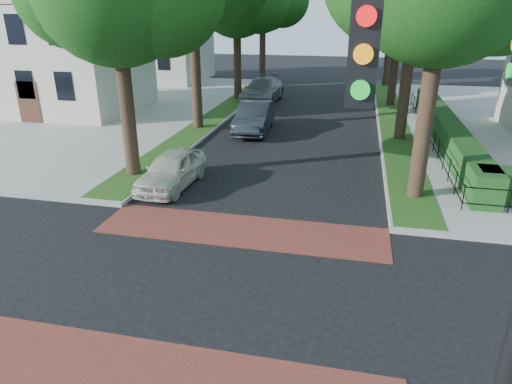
% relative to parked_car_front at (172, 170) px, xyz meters
% --- Properties ---
extents(ground, '(120.00, 120.00, 0.00)m').
position_rel_parked_car_front_xyz_m(ground, '(3.54, -6.31, -0.68)').
color(ground, black).
rests_on(ground, ground).
extents(sidewalk_nw, '(30.00, 30.00, 0.15)m').
position_rel_parked_car_front_xyz_m(sidewalk_nw, '(-15.96, 12.69, -0.61)').
color(sidewalk_nw, gray).
rests_on(sidewalk_nw, ground).
extents(crosswalk_far, '(9.00, 2.20, 0.01)m').
position_rel_parked_car_front_xyz_m(crosswalk_far, '(3.54, -3.11, -0.68)').
color(crosswalk_far, maroon).
rests_on(crosswalk_far, ground).
extents(crosswalk_near, '(9.00, 2.20, 0.01)m').
position_rel_parked_car_front_xyz_m(crosswalk_near, '(3.54, -9.51, -0.68)').
color(crosswalk_near, maroon).
rests_on(crosswalk_near, ground).
extents(grass_strip_ne, '(1.60, 29.80, 0.02)m').
position_rel_parked_car_front_xyz_m(grass_strip_ne, '(8.94, 12.79, -0.52)').
color(grass_strip_ne, '#224513').
rests_on(grass_strip_ne, sidewalk_ne).
extents(grass_strip_nw, '(1.60, 29.80, 0.02)m').
position_rel_parked_car_front_xyz_m(grass_strip_nw, '(-1.86, 12.79, -0.52)').
color(grass_strip_nw, '#224513').
rests_on(grass_strip_nw, sidewalk_nw).
extents(tree_right_far, '(7.25, 6.23, 9.74)m').
position_rel_parked_car_front_xyz_m(tree_right_far, '(9.14, 17.91, 6.22)').
color(tree_right_far, black).
rests_on(tree_right_far, sidewalk_ne).
extents(hedge_main_road, '(1.00, 18.00, 1.20)m').
position_rel_parked_car_front_xyz_m(hedge_main_road, '(11.24, 8.69, 0.07)').
color(hedge_main_road, '#184517').
rests_on(hedge_main_road, sidewalk_ne).
extents(fence_main_road, '(0.06, 18.00, 0.90)m').
position_rel_parked_car_front_xyz_m(fence_main_road, '(10.44, 8.69, -0.08)').
color(fence_main_road, black).
rests_on(fence_main_road, sidewalk_ne).
extents(house_left_near, '(10.00, 9.00, 10.14)m').
position_rel_parked_car_front_xyz_m(house_left_near, '(-11.95, 11.68, 4.36)').
color(house_left_near, beige).
rests_on(house_left_near, sidewalk_nw).
extents(house_left_far, '(10.00, 9.00, 10.14)m').
position_rel_parked_car_front_xyz_m(house_left_far, '(-11.95, 25.68, 4.36)').
color(house_left_far, beige).
rests_on(house_left_far, sidewalk_nw).
extents(parked_car_front, '(1.82, 4.09, 1.37)m').
position_rel_parked_car_front_xyz_m(parked_car_front, '(0.00, 0.00, 0.00)').
color(parked_car_front, beige).
rests_on(parked_car_front, ground).
extents(parked_car_middle, '(2.01, 4.99, 1.61)m').
position_rel_parked_car_front_xyz_m(parked_car_middle, '(1.24, 8.94, 0.12)').
color(parked_car_middle, black).
rests_on(parked_car_middle, ground).
extents(parked_car_rear, '(2.58, 5.95, 1.71)m').
position_rel_parked_car_front_xyz_m(parked_car_rear, '(-0.06, 17.51, 0.17)').
color(parked_car_rear, slate).
rests_on(parked_car_rear, ground).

